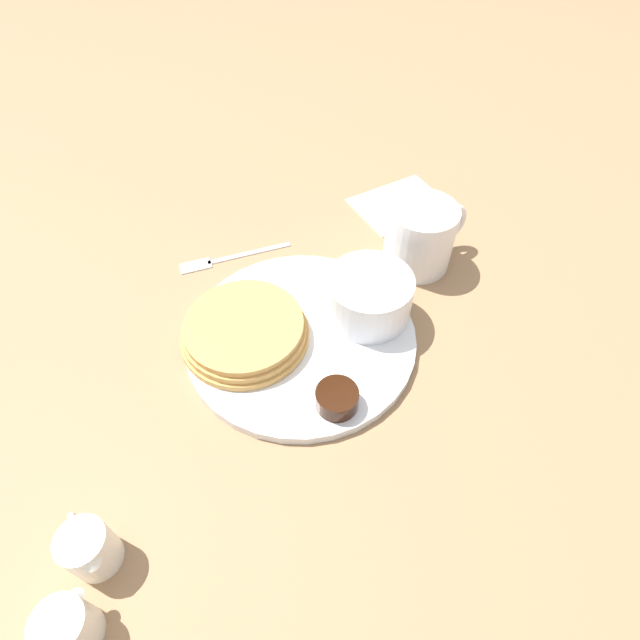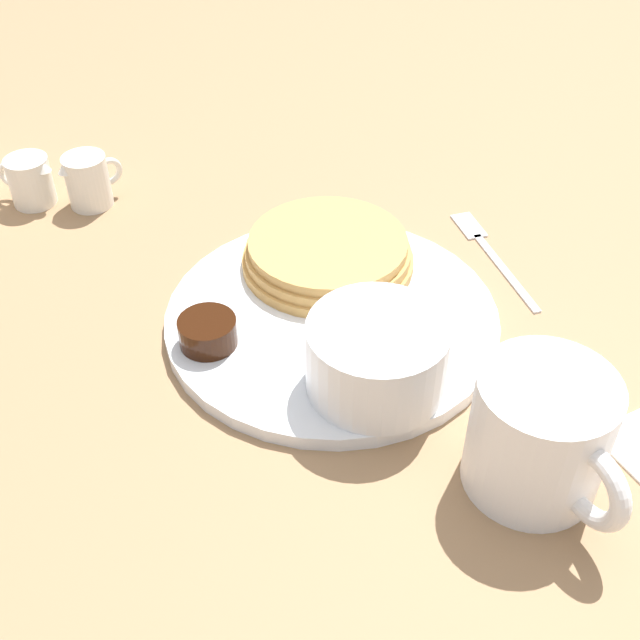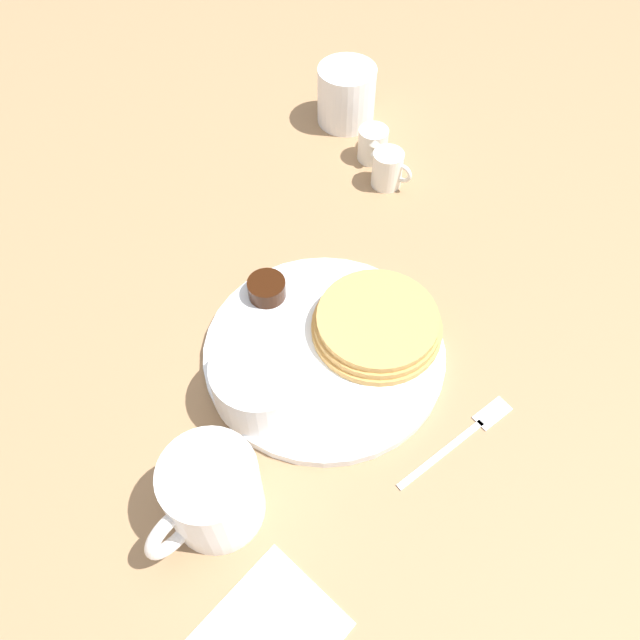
# 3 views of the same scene
# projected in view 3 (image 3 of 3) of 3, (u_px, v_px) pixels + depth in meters

# --- Properties ---
(ground_plane) EXTENTS (4.00, 4.00, 0.00)m
(ground_plane) POSITION_uv_depth(u_px,v_px,m) (324.00, 355.00, 0.71)
(ground_plane) COLOR #93704C
(plate) EXTENTS (0.27, 0.27, 0.01)m
(plate) POSITION_uv_depth(u_px,v_px,m) (324.00, 352.00, 0.70)
(plate) COLOR white
(plate) RESTS_ON ground_plane
(pancake_stack) EXTENTS (0.15, 0.15, 0.03)m
(pancake_stack) POSITION_uv_depth(u_px,v_px,m) (377.00, 324.00, 0.70)
(pancake_stack) COLOR tan
(pancake_stack) RESTS_ON plate
(bowl) EXTENTS (0.10, 0.10, 0.06)m
(bowl) POSITION_uv_depth(u_px,v_px,m) (261.00, 380.00, 0.64)
(bowl) COLOR white
(bowl) RESTS_ON plate
(syrup_cup) EXTENTS (0.05, 0.05, 0.02)m
(syrup_cup) POSITION_uv_depth(u_px,v_px,m) (267.00, 289.00, 0.73)
(syrup_cup) COLOR black
(syrup_cup) RESTS_ON plate
(butter_ramekin) EXTENTS (0.04, 0.04, 0.04)m
(butter_ramekin) POSITION_uv_depth(u_px,v_px,m) (239.00, 385.00, 0.65)
(butter_ramekin) COLOR white
(butter_ramekin) RESTS_ON plate
(coffee_mug) EXTENTS (0.12, 0.09, 0.09)m
(coffee_mug) POSITION_uv_depth(u_px,v_px,m) (211.00, 494.00, 0.57)
(coffee_mug) COLOR white
(coffee_mug) RESTS_ON ground_plane
(creamer_pitcher_near) EXTENTS (0.04, 0.06, 0.05)m
(creamer_pitcher_near) POSITION_uv_depth(u_px,v_px,m) (388.00, 169.00, 0.85)
(creamer_pitcher_near) COLOR white
(creamer_pitcher_near) RESTS_ON ground_plane
(creamer_pitcher_far) EXTENTS (0.05, 0.05, 0.05)m
(creamer_pitcher_far) POSITION_uv_depth(u_px,v_px,m) (373.00, 144.00, 0.88)
(creamer_pitcher_far) COLOR white
(creamer_pitcher_far) RESTS_ON ground_plane
(fork) EXTENTS (0.15, 0.03, 0.00)m
(fork) POSITION_uv_depth(u_px,v_px,m) (468.00, 432.00, 0.65)
(fork) COLOR silver
(fork) RESTS_ON ground_plane
(second_mug) EXTENTS (0.12, 0.09, 0.09)m
(second_mug) POSITION_uv_depth(u_px,v_px,m) (347.00, 94.00, 0.92)
(second_mug) COLOR white
(second_mug) RESTS_ON ground_plane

